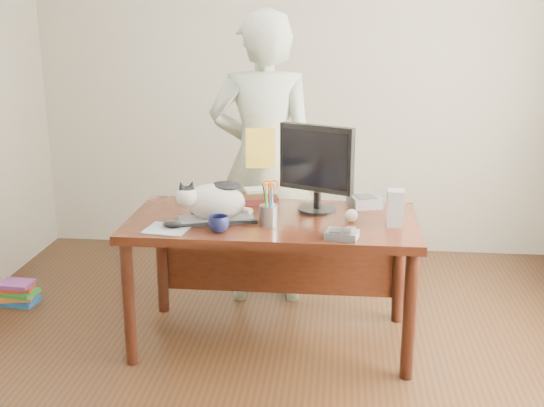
% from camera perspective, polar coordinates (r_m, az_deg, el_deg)
% --- Properties ---
extents(room, '(4.50, 4.50, 4.50)m').
position_cam_1_polar(room, '(3.06, -1.06, 6.17)').
color(room, black).
rests_on(room, ground).
extents(desk, '(1.60, 0.80, 0.75)m').
position_cam_1_polar(desk, '(3.91, 0.19, -2.98)').
color(desk, black).
rests_on(desk, ground).
extents(keyboard, '(0.46, 0.28, 0.03)m').
position_cam_1_polar(keyboard, '(3.73, -4.73, -1.35)').
color(keyboard, black).
rests_on(keyboard, desk).
extents(cat, '(0.42, 0.30, 0.24)m').
position_cam_1_polar(cat, '(3.70, -4.97, 0.29)').
color(cat, silver).
rests_on(cat, keyboard).
extents(monitor, '(0.42, 0.29, 0.50)m').
position_cam_1_polar(monitor, '(3.84, 3.74, 3.35)').
color(monitor, black).
rests_on(monitor, desk).
extents(pen_cup, '(0.11, 0.10, 0.25)m').
position_cam_1_polar(pen_cup, '(3.64, -0.26, -0.78)').
color(pen_cup, gray).
rests_on(pen_cup, desk).
extents(mousepad, '(0.25, 0.23, 0.01)m').
position_cam_1_polar(mousepad, '(3.64, -8.73, -2.11)').
color(mousepad, '#ABB0B7').
rests_on(mousepad, desk).
extents(mouse, '(0.11, 0.08, 0.04)m').
position_cam_1_polar(mouse, '(3.65, -8.36, -1.72)').
color(mouse, black).
rests_on(mouse, mousepad).
extents(coffee_mug, '(0.15, 0.15, 0.09)m').
position_cam_1_polar(coffee_mug, '(3.56, -4.48, -1.70)').
color(coffee_mug, black).
rests_on(coffee_mug, desk).
extents(phone, '(0.18, 0.14, 0.07)m').
position_cam_1_polar(phone, '(3.47, 5.94, -2.55)').
color(phone, '#5A5A5E').
rests_on(phone, desk).
extents(speaker, '(0.09, 0.10, 0.19)m').
position_cam_1_polar(speaker, '(3.70, 10.26, -0.36)').
color(speaker, '#A4A4A7').
rests_on(speaker, desk).
extents(baseball, '(0.07, 0.07, 0.07)m').
position_cam_1_polar(baseball, '(3.74, 6.66, -1.00)').
color(baseball, silver).
rests_on(baseball, desk).
extents(book_stack, '(0.26, 0.22, 0.08)m').
position_cam_1_polar(book_stack, '(4.10, -1.11, 0.64)').
color(book_stack, '#431215').
rests_on(book_stack, desk).
extents(calculator, '(0.21, 0.25, 0.07)m').
position_cam_1_polar(calculator, '(4.06, 7.73, 0.27)').
color(calculator, '#5A5A5E').
rests_on(calculator, desk).
extents(person, '(0.74, 0.54, 1.88)m').
position_cam_1_polar(person, '(4.36, -0.71, 3.64)').
color(person, silver).
rests_on(person, ground).
extents(held_book, '(0.19, 0.13, 0.25)m').
position_cam_1_polar(held_book, '(4.17, -0.99, 4.63)').
color(held_book, gold).
rests_on(held_book, person).
extents(book_pile_b, '(0.26, 0.20, 0.15)m').
position_cam_1_polar(book_pile_b, '(4.81, -20.47, -7.03)').
color(book_pile_b, '#174A8C').
rests_on(book_pile_b, ground).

